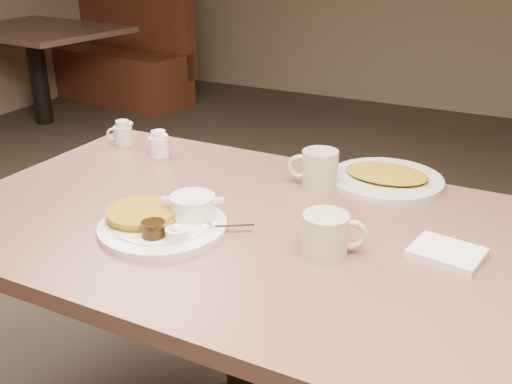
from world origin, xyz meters
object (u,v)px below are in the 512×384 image
at_px(creamer_right, 159,144).
at_px(hash_plate, 386,177).
at_px(diner_table, 252,283).
at_px(coffee_mug_near, 327,233).
at_px(coffee_mug_far, 318,168).
at_px(main_plate, 166,219).
at_px(booth_back_left, 115,55).
at_px(creamer_left, 123,134).

distance_m(creamer_right, hash_plate, 0.69).
bearing_deg(diner_table, coffee_mug_near, -15.61).
bearing_deg(coffee_mug_far, coffee_mug_near, -65.54).
xyz_separation_m(main_plate, coffee_mug_near, (0.38, 0.06, 0.02)).
relative_size(coffee_mug_near, hash_plate, 0.48).
bearing_deg(creamer_right, hash_plate, 9.17).
distance_m(main_plate, booth_back_left, 4.15).
relative_size(main_plate, creamer_left, 4.73).
distance_m(main_plate, coffee_mug_near, 0.38).
distance_m(diner_table, coffee_mug_near, 0.31).
distance_m(coffee_mug_far, creamer_left, 0.70).
bearing_deg(main_plate, hash_plate, 53.18).
bearing_deg(diner_table, hash_plate, 61.16).
distance_m(creamer_left, booth_back_left, 3.52).
bearing_deg(booth_back_left, main_plate, -48.35).
height_order(creamer_right, hash_plate, creamer_right).
height_order(diner_table, creamer_right, creamer_right).
relative_size(diner_table, coffee_mug_near, 9.88).
bearing_deg(creamer_right, creamer_left, 168.50).
xyz_separation_m(diner_table, hash_plate, (0.21, 0.39, 0.18)).
bearing_deg(coffee_mug_far, booth_back_left, 137.81).
height_order(creamer_right, booth_back_left, booth_back_left).
xyz_separation_m(coffee_mug_near, creamer_right, (-0.68, 0.34, -0.01)).
xyz_separation_m(hash_plate, booth_back_left, (-3.13, 2.58, -0.35)).
height_order(diner_table, coffee_mug_far, coffee_mug_far).
bearing_deg(creamer_right, diner_table, -30.71).
height_order(coffee_mug_far, creamer_left, coffee_mug_far).
distance_m(diner_table, main_plate, 0.28).
xyz_separation_m(coffee_mug_far, creamer_left, (-0.69, 0.03, -0.01)).
relative_size(main_plate, coffee_mug_near, 2.60).
bearing_deg(coffee_mug_far, creamer_left, 177.22).
relative_size(diner_table, hash_plate, 4.76).
height_order(main_plate, creamer_left, creamer_left).
bearing_deg(coffee_mug_near, creamer_left, 156.31).
distance_m(main_plate, creamer_left, 0.64).
bearing_deg(coffee_mug_near, coffee_mug_far, 114.46).
bearing_deg(diner_table, creamer_left, 153.83).
bearing_deg(diner_table, booth_back_left, 134.43).
bearing_deg(main_plate, diner_table, 35.50).
height_order(coffee_mug_far, booth_back_left, booth_back_left).
bearing_deg(coffee_mug_near, hash_plate, 89.44).
bearing_deg(booth_back_left, creamer_left, -49.44).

